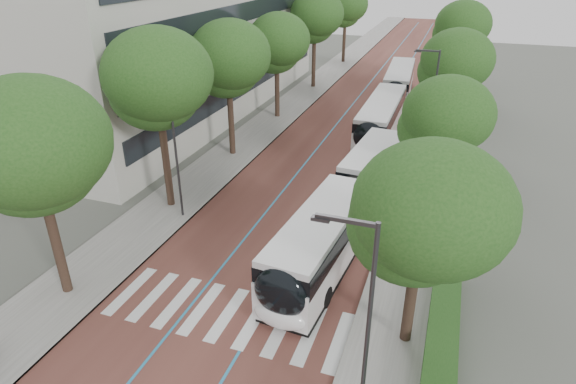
% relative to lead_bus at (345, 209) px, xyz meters
% --- Properties ---
extents(ground, '(160.00, 160.00, 0.00)m').
position_rel_lead_bus_xyz_m(ground, '(-3.47, -9.16, -1.63)').
color(ground, '#51544C').
rests_on(ground, ground).
extents(road, '(11.00, 140.00, 0.02)m').
position_rel_lead_bus_xyz_m(road, '(-3.47, 30.84, -1.62)').
color(road, '#582E27').
rests_on(road, ground).
extents(sidewalk_left, '(4.00, 140.00, 0.12)m').
position_rel_lead_bus_xyz_m(sidewalk_left, '(-10.97, 30.84, -1.57)').
color(sidewalk_left, gray).
rests_on(sidewalk_left, ground).
extents(sidewalk_right, '(4.00, 140.00, 0.12)m').
position_rel_lead_bus_xyz_m(sidewalk_right, '(4.03, 30.84, -1.57)').
color(sidewalk_right, gray).
rests_on(sidewalk_right, ground).
extents(kerb_left, '(0.20, 140.00, 0.14)m').
position_rel_lead_bus_xyz_m(kerb_left, '(-9.07, 30.84, -1.57)').
color(kerb_left, gray).
rests_on(kerb_left, ground).
extents(kerb_right, '(0.20, 140.00, 0.14)m').
position_rel_lead_bus_xyz_m(kerb_right, '(2.13, 30.84, -1.57)').
color(kerb_right, gray).
rests_on(kerb_right, ground).
extents(zebra_crossing, '(10.55, 3.60, 0.01)m').
position_rel_lead_bus_xyz_m(zebra_crossing, '(-3.27, -8.16, -1.60)').
color(zebra_crossing, silver).
rests_on(zebra_crossing, ground).
extents(lane_line_left, '(0.12, 126.00, 0.01)m').
position_rel_lead_bus_xyz_m(lane_line_left, '(-5.07, 30.84, -1.60)').
color(lane_line_left, teal).
rests_on(lane_line_left, road).
extents(lane_line_right, '(0.12, 126.00, 0.01)m').
position_rel_lead_bus_xyz_m(lane_line_right, '(-1.87, 30.84, -1.60)').
color(lane_line_right, teal).
rests_on(lane_line_right, road).
extents(office_building, '(18.11, 40.00, 14.00)m').
position_rel_lead_bus_xyz_m(office_building, '(-22.95, 18.84, 5.37)').
color(office_building, '#B6B5A9').
rests_on(office_building, ground).
extents(hedge, '(1.20, 14.00, 0.80)m').
position_rel_lead_bus_xyz_m(hedge, '(5.63, -9.16, -1.11)').
color(hedge, '#1D4818').
rests_on(hedge, sidewalk_right).
extents(streetlight_near, '(1.82, 0.20, 8.00)m').
position_rel_lead_bus_xyz_m(streetlight_near, '(3.15, -12.16, 3.19)').
color(streetlight_near, '#2F2E31').
rests_on(streetlight_near, sidewalk_right).
extents(streetlight_far, '(1.82, 0.20, 8.00)m').
position_rel_lead_bus_xyz_m(streetlight_far, '(3.15, 12.84, 3.19)').
color(streetlight_far, '#2F2E31').
rests_on(streetlight_far, sidewalk_right).
extents(lamp_post_left, '(0.14, 0.14, 8.00)m').
position_rel_lead_bus_xyz_m(lamp_post_left, '(-9.57, -1.16, 2.49)').
color(lamp_post_left, '#2F2E31').
rests_on(lamp_post_left, sidewalk_left).
extents(trees_left, '(6.14, 60.83, 10.20)m').
position_rel_lead_bus_xyz_m(trees_left, '(-10.97, 14.10, 5.52)').
color(trees_left, black).
rests_on(trees_left, ground).
extents(trees_right, '(5.92, 47.80, 9.12)m').
position_rel_lead_bus_xyz_m(trees_right, '(4.23, 14.24, 4.31)').
color(trees_right, black).
rests_on(trees_right, ground).
extents(lead_bus, '(4.07, 18.54, 3.20)m').
position_rel_lead_bus_xyz_m(lead_bus, '(0.00, 0.00, 0.00)').
color(lead_bus, black).
rests_on(lead_bus, ground).
extents(bus_queued_0, '(2.56, 12.40, 3.20)m').
position_rel_lead_bus_xyz_m(bus_queued_0, '(-0.79, 16.12, -0.00)').
color(bus_queued_0, silver).
rests_on(bus_queued_0, ground).
extents(bus_queued_1, '(3.19, 12.52, 3.20)m').
position_rel_lead_bus_xyz_m(bus_queued_1, '(-1.02, 29.17, -0.00)').
color(bus_queued_1, silver).
rests_on(bus_queued_1, ground).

